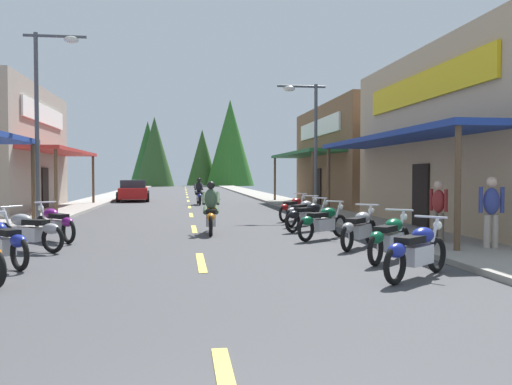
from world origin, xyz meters
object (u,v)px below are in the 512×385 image
object	(u,v)px
streetlamp_left	(46,102)
motorcycle_parked_right_6	(293,208)
motorcycle_parked_right_0	(416,250)
rider_cruising_lead	(211,212)
pedestrian_by_shop	(491,209)
parked_car_curbside	(133,191)
motorcycle_parked_left_3	(55,223)
motorcycle_parked_right_5	(303,212)
pedestrian_browsing	(438,208)
motorcycle_parked_right_2	(359,228)
motorcycle_parked_right_1	(390,237)
motorcycle_parked_right_4	(309,216)
streetlamp_right	(308,129)
motorcycle_parked_left_1	(2,241)
rider_cruising_trailing	(199,194)
motorcycle_parked_left_2	(29,230)
motorcycle_parked_right_3	(323,222)

from	to	relation	value
streetlamp_left	motorcycle_parked_right_6	world-z (taller)	streetlamp_left
motorcycle_parked_right_0	rider_cruising_lead	size ratio (longest dim) A/B	0.81
pedestrian_by_shop	parked_car_curbside	bearing A→B (deg)	31.00
motorcycle_parked_left_3	motorcycle_parked_right_5	bearing A→B (deg)	-105.55
motorcycle_parked_right_6	pedestrian_browsing	bearing A→B (deg)	-123.32
motorcycle_parked_right_2	pedestrian_by_shop	world-z (taller)	pedestrian_by_shop
motorcycle_parked_right_6	pedestrian_by_shop	size ratio (longest dim) A/B	0.98
rider_cruising_lead	motorcycle_parked_right_1	bearing A→B (deg)	-145.42
motorcycle_parked_right_4	motorcycle_parked_right_6	xyz separation A→B (m)	(0.31, 3.79, 0.00)
streetlamp_right	motorcycle_parked_left_1	world-z (taller)	streetlamp_right
motorcycle_parked_right_0	motorcycle_parked_right_4	size ratio (longest dim) A/B	0.96
streetlamp_left	rider_cruising_lead	distance (m)	7.07
motorcycle_parked_right_4	motorcycle_parked_right_2	bearing A→B (deg)	-120.82
parked_car_curbside	motorcycle_parked_left_3	bearing A→B (deg)	176.13
rider_cruising_trailing	pedestrian_browsing	xyz separation A→B (m)	(5.37, -18.75, 0.28)
motorcycle_parked_left_2	pedestrian_browsing	xyz separation A→B (m)	(9.81, -0.31, 0.45)
pedestrian_browsing	streetlamp_right	bearing A→B (deg)	-102.75
streetlamp_left	parked_car_curbside	world-z (taller)	streetlamp_left
motorcycle_parked_right_3	rider_cruising_trailing	world-z (taller)	rider_cruising_trailing
motorcycle_parked_right_3	rider_cruising_lead	size ratio (longest dim) A/B	0.82
motorcycle_parked_left_1	streetlamp_right	bearing A→B (deg)	-79.08
motorcycle_parked_right_3	motorcycle_parked_right_4	distance (m)	2.14
streetlamp_left	motorcycle_parked_right_4	xyz separation A→B (m)	(8.43, -2.59, -3.71)
streetlamp_left	motorcycle_parked_right_6	distance (m)	9.57
motorcycle_parked_right_1	motorcycle_parked_right_3	size ratio (longest dim) A/B	0.93
motorcycle_parked_right_0	motorcycle_parked_right_1	bearing A→B (deg)	43.38
motorcycle_parked_right_5	pedestrian_by_shop	world-z (taller)	pedestrian_by_shop
streetlamp_right	motorcycle_parked_right_1	xyz separation A→B (m)	(-1.06, -11.63, -3.18)
streetlamp_left	pedestrian_by_shop	xyz separation A→B (m)	(11.41, -7.70, -3.20)
motorcycle_parked_right_5	pedestrian_browsing	bearing A→B (deg)	-112.99
motorcycle_parked_right_6	pedestrian_by_shop	xyz separation A→B (m)	(2.67, -8.90, 0.51)
streetlamp_left	rider_cruising_lead	size ratio (longest dim) A/B	3.04
motorcycle_parked_right_6	rider_cruising_lead	world-z (taller)	rider_cruising_lead
motorcycle_parked_left_2	motorcycle_parked_left_3	distance (m)	1.85
motorcycle_parked_right_2	motorcycle_parked_left_2	xyz separation A→B (m)	(-7.69, 0.52, 0.00)
motorcycle_parked_left_2	pedestrian_browsing	world-z (taller)	pedestrian_browsing
pedestrian_by_shop	pedestrian_browsing	distance (m)	1.50
motorcycle_parked_right_3	pedestrian_browsing	distance (m)	3.02
motorcycle_parked_right_4	rider_cruising_lead	distance (m)	3.08
streetlamp_left	motorcycle_parked_right_1	distance (m)	12.71
rider_cruising_lead	motorcycle_parked_right_6	bearing A→B (deg)	-35.68
streetlamp_left	streetlamp_right	bearing A→B (deg)	17.96
pedestrian_browsing	motorcycle_parked_right_0	bearing A→B (deg)	39.85
motorcycle_parked_right_2	motorcycle_parked_left_1	world-z (taller)	same
motorcycle_parked_right_6	rider_cruising_lead	xyz separation A→B (m)	(-3.36, -4.13, 0.17)
motorcycle_parked_left_3	pedestrian_by_shop	xyz separation A→B (m)	(10.21, -3.54, 0.51)
motorcycle_parked_right_0	rider_cruising_trailing	bearing A→B (deg)	58.82
motorcycle_parked_right_5	rider_cruising_lead	size ratio (longest dim) A/B	0.74
motorcycle_parked_left_3	parked_car_curbside	bearing A→B (deg)	-39.58
motorcycle_parked_right_3	motorcycle_parked_left_1	bearing A→B (deg)	167.64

